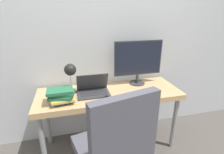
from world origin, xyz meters
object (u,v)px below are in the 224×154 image
object	(u,v)px
book_stack	(62,95)
laptop	(93,90)
desk_lamp	(70,73)
office_chair	(115,147)
monitor	(138,60)

from	to	relation	value
book_stack	laptop	bearing A→B (deg)	20.06
laptop	desk_lamp	bearing A→B (deg)	-174.99
laptop	office_chair	size ratio (longest dim) A/B	0.31
desk_lamp	office_chair	world-z (taller)	office_chair
laptop	desk_lamp	xyz separation A→B (m)	(-0.22, -0.02, 0.22)
laptop	office_chair	xyz separation A→B (m)	(0.06, -0.69, -0.16)
office_chair	laptop	bearing A→B (deg)	94.69
laptop	office_chair	distance (m)	0.71
monitor	office_chair	size ratio (longest dim) A/B	0.53
monitor	office_chair	bearing A→B (deg)	-120.85
desk_lamp	office_chair	distance (m)	0.82
book_stack	monitor	bearing A→B (deg)	17.01
desk_lamp	book_stack	distance (m)	0.24
desk_lamp	book_stack	world-z (taller)	desk_lamp
laptop	book_stack	distance (m)	0.34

